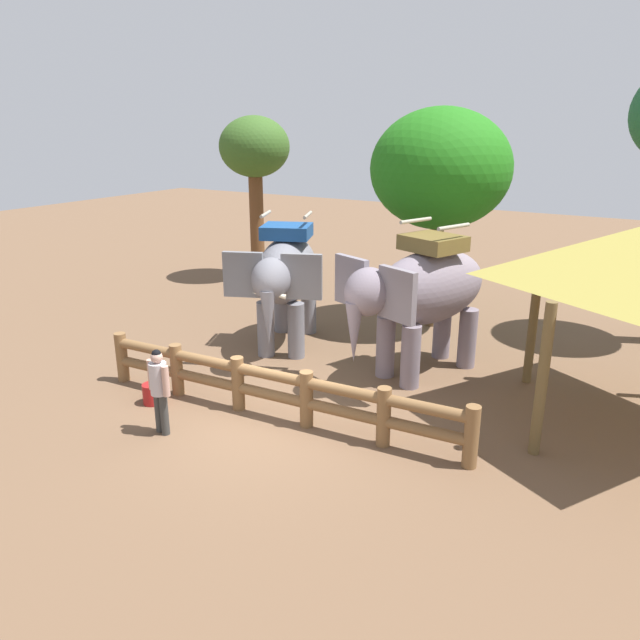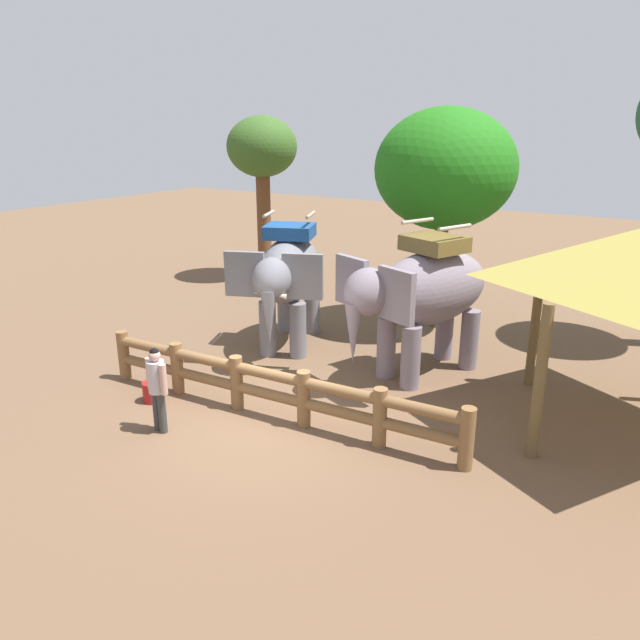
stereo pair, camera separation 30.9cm
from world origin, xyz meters
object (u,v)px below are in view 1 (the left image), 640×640
Objects in this scene: tree_far_right at (440,170)px; elephant_center at (422,292)px; tourist_woman_in_black at (159,386)px; feed_bucket at (152,394)px; tree_far_left at (255,153)px; elephant_near_left at (285,275)px; log_fence at (271,387)px.

elephant_center is at bearing -74.02° from tree_far_right.
elephant_center is 2.50× the size of tourist_woman_in_black.
elephant_center is 9.77× the size of feed_bucket.
tourist_woman_in_black is 0.29× the size of tree_far_left.
elephant_center is (3.37, 0.07, 0.04)m from elephant_near_left.
tourist_woman_in_black is 3.91× the size of feed_bucket.
feed_bucket is (-2.32, -0.69, -0.40)m from log_fence.
elephant_center is 9.79m from tree_far_left.
log_fence is 11.21m from tree_far_left.
elephant_center reaches higher than tourist_woman_in_black.
tree_far_right is at bearing 76.64° from tourist_woman_in_black.
log_fence is 1.98m from tourist_woman_in_black.
tree_far_left is 13.57× the size of feed_bucket.
elephant_center is at bearing -32.57° from tree_far_left.
feed_bucket is (-3.87, -3.99, -1.64)m from elephant_center.
tourist_woman_in_black is at bearing -36.90° from feed_bucket.
tourist_woman_in_black is at bearing -83.78° from elephant_near_left.
log_fence is 1.99× the size of elephant_near_left.
tree_far_right is 8.76m from feed_bucket.
log_fence is at bearing -60.58° from elephant_near_left.
log_fence is 2.46m from feed_bucket.
tree_far_right reaches higher than elephant_center.
tree_far_right is (1.91, 8.05, 3.16)m from tourist_woman_in_black.
tree_far_left reaches higher than elephant_near_left.
tree_far_right is (0.60, 6.60, 3.46)m from log_fence.
tourist_woman_in_black is at bearing -62.46° from tree_far_left.
elephant_center reaches higher than log_fence.
feed_bucket is (-2.93, -7.29, -3.86)m from tree_far_right.
log_fence is 1.40× the size of tree_far_left.
tourist_woman_in_black is 0.28× the size of tree_far_right.
tree_far_right is (7.06, -1.81, -0.17)m from tree_far_left.
log_fence is 4.84× the size of tourist_woman_in_black.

